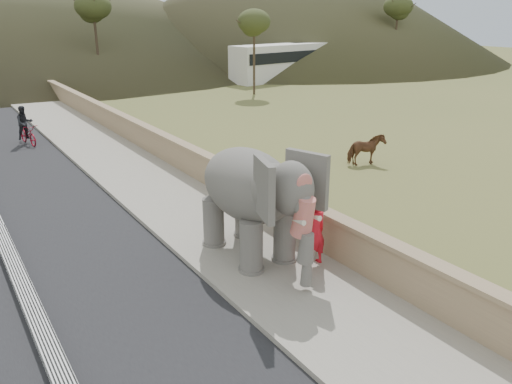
# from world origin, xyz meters

# --- Properties ---
(ground) EXTENTS (160.00, 160.00, 0.00)m
(ground) POSITION_xyz_m (0.00, 0.00, 0.00)
(ground) COLOR olive
(ground) RESTS_ON ground
(walkway) EXTENTS (3.00, 120.00, 0.15)m
(walkway) POSITION_xyz_m (0.00, 10.00, 0.07)
(walkway) COLOR #9E9687
(walkway) RESTS_ON ground
(parapet) EXTENTS (0.30, 120.00, 1.10)m
(parapet) POSITION_xyz_m (1.65, 10.00, 0.55)
(parapet) COLOR tan
(parapet) RESTS_ON ground
(cow) EXTENTS (1.58, 0.98, 1.24)m
(cow) POSITION_xyz_m (8.21, 9.12, 0.62)
(cow) COLOR brown
(cow) RESTS_ON ground
(distant_car) EXTENTS (4.51, 2.65, 1.44)m
(distant_car) POSITION_xyz_m (20.00, 35.62, 0.72)
(distant_car) COLOR silver
(distant_car) RESTS_ON ground
(bus_white) EXTENTS (11.24, 4.01, 3.10)m
(bus_white) POSITION_xyz_m (21.53, 32.51, 1.55)
(bus_white) COLOR silver
(bus_white) RESTS_ON ground
(bus_orange) EXTENTS (11.12, 3.07, 3.10)m
(bus_orange) POSITION_xyz_m (28.50, 33.88, 1.55)
(bus_orange) COLOR orange
(bus_orange) RESTS_ON ground
(hill_far) EXTENTS (80.00, 80.00, 14.00)m
(hill_far) POSITION_xyz_m (5.00, 70.00, 7.00)
(hill_far) COLOR brown
(hill_far) RESTS_ON ground
(elephant_and_man) EXTENTS (2.23, 3.84, 2.76)m
(elephant_and_man) POSITION_xyz_m (0.02, 4.96, 1.52)
(elephant_and_man) COLOR slate
(elephant_and_man) RESTS_ON ground
(motorcyclist) EXTENTS (0.94, 1.86, 1.79)m
(motorcyclist) POSITION_xyz_m (-2.41, 20.04, 0.68)
(motorcyclist) COLOR maroon
(motorcyclist) RESTS_ON ground
(trees) EXTENTS (48.51, 42.95, 8.74)m
(trees) POSITION_xyz_m (0.48, 29.35, 3.86)
(trees) COLOR #473828
(trees) RESTS_ON ground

